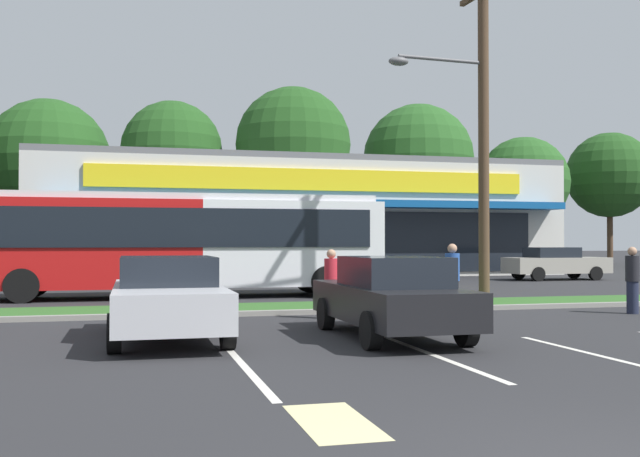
{
  "coord_description": "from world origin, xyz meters",
  "views": [
    {
      "loc": [
        -3.63,
        -4.53,
        1.76
      ],
      "look_at": [
        2.17,
        18.1,
        2.18
      ],
      "focal_mm": 41.23,
      "sensor_mm": 36.0,
      "label": 1
    }
  ],
  "objects_px": {
    "car_5": "(49,268)",
    "pedestrian_by_pole": "(331,284)",
    "utility_pole": "(479,124)",
    "pedestrian_mid": "(632,280)",
    "pedestrian_near_bench": "(452,279)",
    "city_bus": "(180,242)",
    "car_1": "(556,263)",
    "car_0": "(168,297)",
    "car_4": "(391,296)"
  },
  "relations": [
    {
      "from": "car_0",
      "to": "pedestrian_near_bench",
      "type": "height_order",
      "value": "pedestrian_near_bench"
    },
    {
      "from": "car_0",
      "to": "car_1",
      "type": "height_order",
      "value": "car_1"
    },
    {
      "from": "pedestrian_near_bench",
      "to": "city_bus",
      "type": "bearing_deg",
      "value": -70.56
    },
    {
      "from": "car_1",
      "to": "car_5",
      "type": "height_order",
      "value": "car_1"
    },
    {
      "from": "car_5",
      "to": "pedestrian_near_bench",
      "type": "bearing_deg",
      "value": -52.72
    },
    {
      "from": "pedestrian_by_pole",
      "to": "pedestrian_mid",
      "type": "xyz_separation_m",
      "value": [
        7.45,
        -0.7,
        0.02
      ]
    },
    {
      "from": "car_1",
      "to": "pedestrian_by_pole",
      "type": "distance_m",
      "value": 20.07
    },
    {
      "from": "car_1",
      "to": "pedestrian_mid",
      "type": "distance_m",
      "value": 16.18
    },
    {
      "from": "city_bus",
      "to": "car_0",
      "type": "xyz_separation_m",
      "value": [
        -0.83,
        -10.06,
        -1.0
      ]
    },
    {
      "from": "car_1",
      "to": "car_0",
      "type": "bearing_deg",
      "value": -137.93
    },
    {
      "from": "car_0",
      "to": "car_1",
      "type": "xyz_separation_m",
      "value": [
        18.3,
        16.52,
        0.01
      ]
    },
    {
      "from": "utility_pole",
      "to": "car_5",
      "type": "height_order",
      "value": "utility_pole"
    },
    {
      "from": "city_bus",
      "to": "pedestrian_mid",
      "type": "height_order",
      "value": "city_bus"
    },
    {
      "from": "pedestrian_near_bench",
      "to": "pedestrian_by_pole",
      "type": "distance_m",
      "value": 2.98
    },
    {
      "from": "city_bus",
      "to": "pedestrian_mid",
      "type": "relative_size",
      "value": 7.9
    },
    {
      "from": "car_5",
      "to": "car_0",
      "type": "bearing_deg",
      "value": -77.19
    },
    {
      "from": "car_4",
      "to": "car_5",
      "type": "height_order",
      "value": "car_4"
    },
    {
      "from": "car_0",
      "to": "city_bus",
      "type": "bearing_deg",
      "value": 175.27
    },
    {
      "from": "pedestrian_near_bench",
      "to": "car_1",
      "type": "bearing_deg",
      "value": -148.79
    },
    {
      "from": "pedestrian_near_bench",
      "to": "car_5",
      "type": "bearing_deg",
      "value": -71.86
    },
    {
      "from": "car_5",
      "to": "pedestrian_near_bench",
      "type": "xyz_separation_m",
      "value": [
        10.51,
        -13.8,
        0.11
      ]
    },
    {
      "from": "car_5",
      "to": "pedestrian_by_pole",
      "type": "xyz_separation_m",
      "value": [
        7.53,
        -13.76,
        0.05
      ]
    },
    {
      "from": "car_0",
      "to": "utility_pole",
      "type": "bearing_deg",
      "value": 120.42
    },
    {
      "from": "car_5",
      "to": "pedestrian_by_pole",
      "type": "height_order",
      "value": "pedestrian_by_pole"
    },
    {
      "from": "car_5",
      "to": "pedestrian_mid",
      "type": "height_order",
      "value": "pedestrian_mid"
    },
    {
      "from": "car_4",
      "to": "car_1",
      "type": "bearing_deg",
      "value": -39.57
    },
    {
      "from": "utility_pole",
      "to": "pedestrian_mid",
      "type": "relative_size",
      "value": 5.75
    },
    {
      "from": "utility_pole",
      "to": "car_1",
      "type": "xyz_separation_m",
      "value": [
        9.55,
        11.38,
        -4.27
      ]
    },
    {
      "from": "car_1",
      "to": "city_bus",
      "type": "bearing_deg",
      "value": -159.72
    },
    {
      "from": "car_4",
      "to": "utility_pole",
      "type": "bearing_deg",
      "value": -38.72
    },
    {
      "from": "utility_pole",
      "to": "car_4",
      "type": "bearing_deg",
      "value": -128.72
    },
    {
      "from": "pedestrian_near_bench",
      "to": "pedestrian_mid",
      "type": "distance_m",
      "value": 4.52
    },
    {
      "from": "pedestrian_by_pole",
      "to": "utility_pole",
      "type": "bearing_deg",
      "value": 74.98
    },
    {
      "from": "car_0",
      "to": "car_4",
      "type": "relative_size",
      "value": 1.03
    },
    {
      "from": "car_0",
      "to": "pedestrian_mid",
      "type": "relative_size",
      "value": 2.92
    },
    {
      "from": "car_4",
      "to": "pedestrian_mid",
      "type": "xyz_separation_m",
      "value": [
        7.27,
        2.76,
        0.06
      ]
    },
    {
      "from": "pedestrian_near_bench",
      "to": "car_0",
      "type": "bearing_deg",
      "value": 1.94
    },
    {
      "from": "utility_pole",
      "to": "pedestrian_by_pole",
      "type": "height_order",
      "value": "utility_pole"
    },
    {
      "from": "city_bus",
      "to": "pedestrian_near_bench",
      "type": "relative_size",
      "value": 7.54
    },
    {
      "from": "city_bus",
      "to": "pedestrian_mid",
      "type": "bearing_deg",
      "value": -37.18
    },
    {
      "from": "car_1",
      "to": "utility_pole",
      "type": "bearing_deg",
      "value": -130.01
    },
    {
      "from": "car_4",
      "to": "car_5",
      "type": "relative_size",
      "value": 1.1
    },
    {
      "from": "utility_pole",
      "to": "car_4",
      "type": "relative_size",
      "value": 2.02
    },
    {
      "from": "city_bus",
      "to": "car_1",
      "type": "xyz_separation_m",
      "value": [
        17.47,
        6.46,
        -0.99
      ]
    },
    {
      "from": "utility_pole",
      "to": "pedestrian_by_pole",
      "type": "bearing_deg",
      "value": -153.39
    },
    {
      "from": "car_0",
      "to": "car_4",
      "type": "height_order",
      "value": "same"
    },
    {
      "from": "city_bus",
      "to": "pedestrian_by_pole",
      "type": "height_order",
      "value": "city_bus"
    },
    {
      "from": "pedestrian_near_bench",
      "to": "car_4",
      "type": "bearing_deg",
      "value": 31.62
    },
    {
      "from": "car_0",
      "to": "car_4",
      "type": "bearing_deg",
      "value": 78.49
    },
    {
      "from": "car_1",
      "to": "car_5",
      "type": "distance_m",
      "value": 22.03
    }
  ]
}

